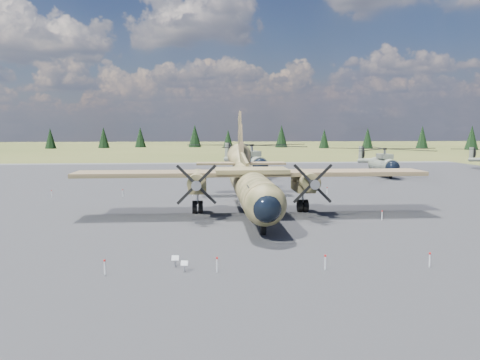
{
  "coord_description": "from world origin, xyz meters",
  "views": [
    {
      "loc": [
        1.31,
        -38.29,
        7.79
      ],
      "look_at": [
        4.47,
        2.0,
        3.36
      ],
      "focal_mm": 35.0,
      "sensor_mm": 36.0,
      "label": 1
    }
  ],
  "objects": [
    {
      "name": "treeline",
      "position": [
        2.5,
        -5.87,
        4.64
      ],
      "size": [
        334.52,
        336.98,
        10.97
      ],
      "color": "black",
      "rests_on": "ground"
    },
    {
      "name": "info_placard_right",
      "position": [
        0.22,
        -13.21,
        0.41
      ],
      "size": [
        0.42,
        0.24,
        0.61
      ],
      "rotation": [
        0.0,
        0.0,
        -0.21
      ],
      "color": "gray",
      "rests_on": "ground"
    },
    {
      "name": "transport_plane",
      "position": [
        5.66,
        5.09,
        3.01
      ],
      "size": [
        31.7,
        28.87,
        10.49
      ],
      "rotation": [
        0.0,
        0.0,
        -0.01
      ],
      "color": "#3D3D21",
      "rests_on": "ground"
    },
    {
      "name": "helicopter_near",
      "position": [
        8.92,
        36.93,
        3.78
      ],
      "size": [
        25.8,
        26.78,
        5.33
      ],
      "rotation": [
        0.0,
        0.0,
        0.27
      ],
      "color": "gray",
      "rests_on": "ground"
    },
    {
      "name": "barrier_fence",
      "position": [
        -0.46,
        -0.08,
        0.51
      ],
      "size": [
        33.12,
        29.62,
        0.85
      ],
      "color": "white",
      "rests_on": "ground"
    },
    {
      "name": "ground",
      "position": [
        0.0,
        0.0,
        0.0
      ],
      "size": [
        500.0,
        500.0,
        0.0
      ],
      "primitive_type": "plane",
      "color": "brown",
      "rests_on": "ground"
    },
    {
      "name": "helicopter_mid",
      "position": [
        30.34,
        35.11,
        3.36
      ],
      "size": [
        18.76,
        22.07,
        4.74
      ],
      "rotation": [
        0.0,
        0.0,
        0.01
      ],
      "color": "gray",
      "rests_on": "ground"
    },
    {
      "name": "info_placard_left",
      "position": [
        -0.33,
        -12.23,
        0.43
      ],
      "size": [
        0.43,
        0.23,
        0.65
      ],
      "rotation": [
        0.0,
        0.0,
        -0.13
      ],
      "color": "gray",
      "rests_on": "ground"
    },
    {
      "name": "apron",
      "position": [
        0.0,
        10.0,
        0.0
      ],
      "size": [
        120.0,
        120.0,
        0.04
      ],
      "primitive_type": "cube",
      "color": "#57585C",
      "rests_on": "ground"
    }
  ]
}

